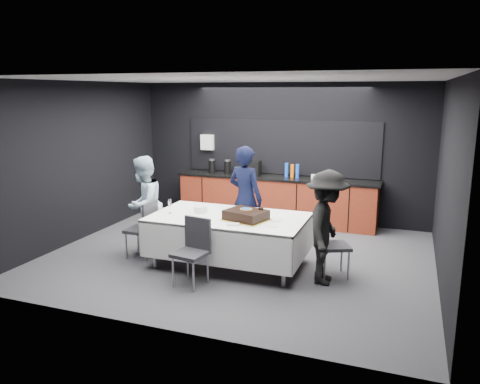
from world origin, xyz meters
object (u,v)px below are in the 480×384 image
(cake_assembly, at_px, (246,215))
(person_center, at_px, (245,198))
(chair_right, at_px, (329,241))
(chair_near, at_px, (193,246))
(party_table, at_px, (229,225))
(person_right, at_px, (327,228))
(chair_left, at_px, (145,225))
(plate_stack, at_px, (201,209))
(champagne_flute, at_px, (170,203))
(person_left, at_px, (144,205))

(cake_assembly, bearing_deg, person_center, 110.10)
(chair_right, height_order, person_center, person_center)
(chair_right, bearing_deg, chair_near, -152.19)
(chair_right, bearing_deg, party_table, -176.50)
(cake_assembly, distance_m, person_right, 1.19)
(cake_assembly, bearing_deg, person_right, -1.67)
(party_table, relative_size, chair_near, 2.51)
(party_table, xyz_separation_m, chair_left, (-1.38, -0.14, -0.11))
(plate_stack, height_order, person_center, person_center)
(chair_left, xyz_separation_m, chair_near, (1.18, -0.67, 0.00))
(plate_stack, xyz_separation_m, chair_left, (-0.89, -0.20, -0.30))
(champagne_flute, bearing_deg, plate_stack, 26.98)
(person_right, bearing_deg, person_center, 55.82)
(plate_stack, distance_m, person_left, 1.07)
(party_table, distance_m, champagne_flute, 0.97)
(cake_assembly, relative_size, chair_left, 0.77)
(champagne_flute, distance_m, person_center, 1.31)
(champagne_flute, height_order, chair_near, champagne_flute)
(chair_left, distance_m, person_right, 2.89)
(plate_stack, xyz_separation_m, person_right, (1.99, -0.21, -0.04))
(party_table, bearing_deg, plate_stack, 172.73)
(plate_stack, distance_m, chair_near, 0.96)
(party_table, bearing_deg, cake_assembly, -19.38)
(plate_stack, height_order, person_right, person_right)
(cake_assembly, relative_size, person_center, 0.41)
(champagne_flute, height_order, person_right, person_right)
(party_table, distance_m, chair_left, 1.39)
(cake_assembly, distance_m, person_left, 1.89)
(person_left, bearing_deg, chair_left, 31.45)
(chair_near, relative_size, person_center, 0.53)
(cake_assembly, height_order, chair_left, cake_assembly)
(cake_assembly, bearing_deg, party_table, 160.62)
(cake_assembly, xyz_separation_m, chair_right, (1.18, 0.20, -0.32))
(chair_right, relative_size, chair_near, 1.00)
(party_table, relative_size, chair_right, 2.51)
(party_table, distance_m, chair_near, 0.84)
(person_right, bearing_deg, plate_stack, 81.99)
(party_table, height_order, champagne_flute, champagne_flute)
(party_table, xyz_separation_m, plate_stack, (-0.49, 0.06, 0.19))
(party_table, bearing_deg, person_center, 91.30)
(plate_stack, distance_m, person_center, 0.88)
(chair_left, bearing_deg, plate_stack, 12.95)
(cake_assembly, bearing_deg, person_left, 172.63)
(plate_stack, bearing_deg, champagne_flute, -153.02)
(chair_left, xyz_separation_m, person_center, (1.36, 0.95, 0.34))
(chair_left, distance_m, person_left, 0.42)
(party_table, bearing_deg, chair_left, -174.14)
(chair_right, height_order, person_right, person_right)
(chair_right, relative_size, person_right, 0.58)
(champagne_flute, xyz_separation_m, chair_left, (-0.47, 0.01, -0.40))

